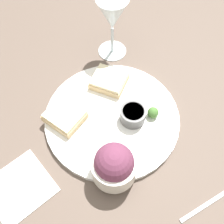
# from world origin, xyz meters

# --- Properties ---
(ground_plane) EXTENTS (4.00, 4.00, 0.00)m
(ground_plane) POSITION_xyz_m (0.00, 0.00, 0.00)
(ground_plane) COLOR brown
(dinner_plate) EXTENTS (0.33, 0.33, 0.01)m
(dinner_plate) POSITION_xyz_m (0.00, 0.00, 0.01)
(dinner_plate) COLOR white
(dinner_plate) RESTS_ON ground_plane
(salad_bowl) EXTENTS (0.10, 0.10, 0.10)m
(salad_bowl) POSITION_xyz_m (0.11, -0.08, 0.06)
(salad_bowl) COLOR silver
(salad_bowl) RESTS_ON dinner_plate
(sauce_ramekin) EXTENTS (0.06, 0.06, 0.03)m
(sauce_ramekin) POSITION_xyz_m (0.03, 0.04, 0.03)
(sauce_ramekin) COLOR #4C4C4C
(sauce_ramekin) RESTS_ON dinner_plate
(cheese_toast_near) EXTENTS (0.11, 0.11, 0.03)m
(cheese_toast_near) POSITION_xyz_m (-0.08, 0.05, 0.03)
(cheese_toast_near) COLOR #D1B27F
(cheese_toast_near) RESTS_ON dinner_plate
(cheese_toast_far) EXTENTS (0.10, 0.10, 0.03)m
(cheese_toast_far) POSITION_xyz_m (-0.06, -0.09, 0.03)
(cheese_toast_far) COLOR #D1B27F
(cheese_toast_far) RESTS_ON dinner_plate
(wine_glass) EXTENTS (0.08, 0.08, 0.17)m
(wine_glass) POSITION_xyz_m (-0.18, 0.13, 0.12)
(wine_glass) COLOR silver
(wine_glass) RESTS_ON ground_plane
(garnish) EXTENTS (0.03, 0.03, 0.03)m
(garnish) POSITION_xyz_m (0.06, 0.08, 0.03)
(garnish) COLOR #477533
(garnish) RESTS_ON dinner_plate
(napkin) EXTENTS (0.13, 0.14, 0.01)m
(napkin) POSITION_xyz_m (0.02, -0.26, 0.00)
(napkin) COLOR white
(napkin) RESTS_ON ground_plane
(fork) EXTENTS (0.03, 0.18, 0.01)m
(fork) POSITION_xyz_m (0.28, 0.06, 0.00)
(fork) COLOR silver
(fork) RESTS_ON ground_plane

